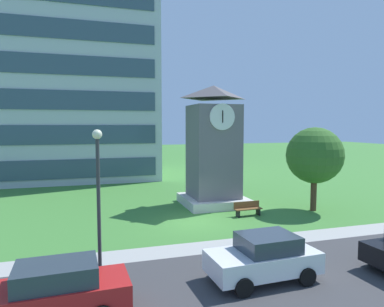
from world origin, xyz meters
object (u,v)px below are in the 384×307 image
Objects in this scene: clock_tower at (213,153)px; park_bench at (248,208)px; street_lamp at (98,186)px; tree_near_tower at (315,156)px; parked_car_red at (51,292)px; parked_car_white at (264,257)px.

clock_tower is 4.88m from park_bench.
tree_near_tower is at bearing 24.09° from street_lamp.
parked_car_white is (7.24, 0.59, -0.00)m from parked_car_red.
tree_near_tower is 1.35× the size of parked_car_white.
park_bench is (1.01, -3.50, -3.25)m from clock_tower.
street_lamp is at bearing 159.91° from parked_car_white.
parked_car_white is (-8.29, -8.38, -2.83)m from tree_near_tower.
tree_near_tower is (5.80, -3.57, -0.02)m from clock_tower.
park_bench is at bearing 67.51° from parked_car_white.
street_lamp is at bearing -155.91° from tree_near_tower.
parked_car_red is (-15.54, -8.97, -2.83)m from tree_near_tower.
tree_near_tower is (4.79, -0.07, 3.23)m from park_bench.
street_lamp is (-8.25, -9.85, -0.25)m from clock_tower.
parked_car_white is (-3.50, -8.45, 0.40)m from park_bench.
clock_tower is at bearing 106.06° from park_bench.
street_lamp is 4.03m from parked_car_red.
tree_near_tower is 1.19× the size of parked_car_red.
street_lamp is at bearing -129.94° from clock_tower.
clock_tower is 16.13m from parked_car_red.
tree_near_tower reaches higher than street_lamp.
street_lamp is 1.00× the size of tree_near_tower.
tree_near_tower is (14.04, 6.28, 0.23)m from street_lamp.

